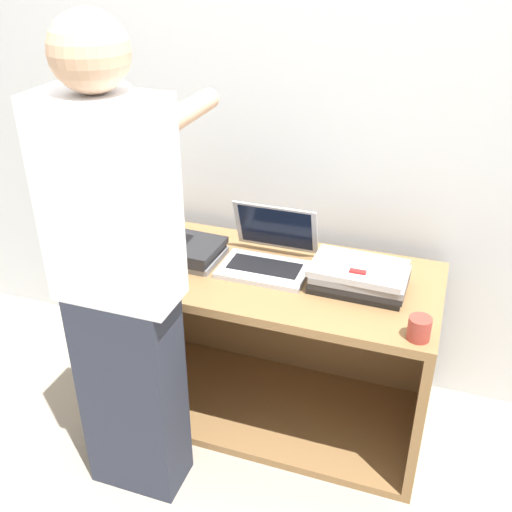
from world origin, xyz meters
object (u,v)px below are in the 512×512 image
object	(u,v)px
laptop_open	(268,255)
laptop_stack_left	(179,249)
person	(121,285)
mug	(419,328)
laptop_stack_right	(359,277)

from	to	relation	value
laptop_open	laptop_stack_left	size ratio (longest dim) A/B	0.95
laptop_open	person	size ratio (longest dim) A/B	0.20
laptop_open	mug	size ratio (longest dim) A/B	4.27
laptop_stack_right	mug	xyz separation A→B (m)	(0.24, -0.25, -0.01)
mug	laptop_open	bearing A→B (deg)	154.53
person	mug	size ratio (longest dim) A/B	21.26
mug	person	bearing A→B (deg)	-164.98
laptop_open	laptop_stack_right	size ratio (longest dim) A/B	0.96
laptop_stack_left	mug	xyz separation A→B (m)	(0.98, -0.24, 0.00)
mug	laptop_stack_right	bearing A→B (deg)	134.85
laptop_open	laptop_stack_right	world-z (taller)	laptop_open
laptop_open	laptop_stack_left	xyz separation A→B (m)	(-0.37, -0.05, -0.01)
laptop_stack_left	person	size ratio (longest dim) A/B	0.21
laptop_open	person	distance (m)	0.65
laptop_stack_left	laptop_stack_right	distance (m)	0.74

